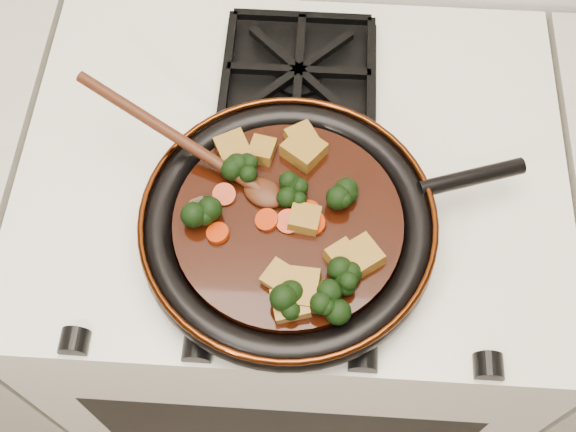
{
  "coord_description": "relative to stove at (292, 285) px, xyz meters",
  "views": [
    {
      "loc": [
        0.03,
        1.15,
        1.75
      ],
      "look_at": [
        0.0,
        1.56,
        0.97
      ],
      "focal_mm": 45.0,
      "sensor_mm": 36.0,
      "label": 1
    }
  ],
  "objects": [
    {
      "name": "tofu_cube_5",
      "position": [
        0.01,
        -0.01,
        0.52
      ],
      "size": [
        0.05,
        0.05,
        0.02
      ],
      "primitive_type": "cube",
      "rotation": [
        0.08,
        0.03,
        0.56
      ],
      "color": "olive",
      "rests_on": "braising_sauce"
    },
    {
      "name": "carrot_coin_3",
      "position": [
        0.03,
        -0.13,
        0.51
      ],
      "size": [
        0.03,
        0.03,
        0.02
      ],
      "primitive_type": "cylinder",
      "rotation": [
        0.29,
        -0.33,
        0.0
      ],
      "color": "#B02804",
      "rests_on": "braising_sauce"
    },
    {
      "name": "broccoli_floret_2",
      "position": [
        -0.11,
        -0.13,
        0.52
      ],
      "size": [
        0.08,
        0.08,
        0.07
      ],
      "primitive_type": null,
      "rotation": [
        -0.1,
        -0.18,
        2.95
      ],
      "color": "black",
      "rests_on": "braising_sauce"
    },
    {
      "name": "mushroom_slice_2",
      "position": [
        -0.11,
        -0.12,
        0.52
      ],
      "size": [
        0.04,
        0.03,
        0.03
      ],
      "primitive_type": "cylinder",
      "rotation": [
        0.81,
        0.0,
        0.1
      ],
      "color": "brown",
      "rests_on": "braising_sauce"
    },
    {
      "name": "tofu_cube_8",
      "position": [
        0.09,
        -0.17,
        0.52
      ],
      "size": [
        0.06,
        0.06,
        0.03
      ],
      "primitive_type": "cube",
      "rotation": [
        -0.08,
        -0.03,
        0.62
      ],
      "color": "olive",
      "rests_on": "braising_sauce"
    },
    {
      "name": "burner_grate_front",
      "position": [
        0.0,
        -0.14,
        0.46
      ],
      "size": [
        0.23,
        0.23,
        0.03
      ],
      "primitive_type": null,
      "color": "black",
      "rests_on": "stove"
    },
    {
      "name": "mushroom_slice_1",
      "position": [
        -0.11,
        -0.12,
        0.52
      ],
      "size": [
        0.04,
        0.04,
        0.02
      ],
      "primitive_type": "cylinder",
      "rotation": [
        0.52,
        0.0,
        2.99
      ],
      "color": "brown",
      "rests_on": "braising_sauce"
    },
    {
      "name": "stove",
      "position": [
        0.0,
        0.0,
        0.0
      ],
      "size": [
        0.76,
        0.6,
        0.9
      ],
      "primitive_type": "cube",
      "color": "silver",
      "rests_on": "ground"
    },
    {
      "name": "mushroom_slice_0",
      "position": [
        0.02,
        -0.23,
        0.52
      ],
      "size": [
        0.05,
        0.05,
        0.02
      ],
      "primitive_type": "cylinder",
      "rotation": [
        0.45,
        0.0,
        2.21
      ],
      "color": "brown",
      "rests_on": "braising_sauce"
    },
    {
      "name": "tofu_cube_9",
      "position": [
        0.01,
        -0.24,
        0.52
      ],
      "size": [
        0.05,
        0.05,
        0.03
      ],
      "primitive_type": "cube",
      "rotation": [
        -0.11,
        -0.04,
        1.85
      ],
      "color": "olive",
      "rests_on": "braising_sauce"
    },
    {
      "name": "tofu_cube_1",
      "position": [
        -0.04,
        -0.03,
        0.52
      ],
      "size": [
        0.04,
        0.04,
        0.02
      ],
      "primitive_type": "cube",
      "rotation": [
        -0.0,
        0.11,
        1.37
      ],
      "color": "olive",
      "rests_on": "braising_sauce"
    },
    {
      "name": "tofu_cube_2",
      "position": [
        0.02,
        -0.03,
        0.52
      ],
      "size": [
        0.06,
        0.06,
        0.03
      ],
      "primitive_type": "cube",
      "rotation": [
        -0.04,
        0.07,
        0.92
      ],
      "color": "olive",
      "rests_on": "braising_sauce"
    },
    {
      "name": "tofu_cube_3",
      "position": [
        0.02,
        -0.13,
        0.52
      ],
      "size": [
        0.04,
        0.04,
        0.02
      ],
      "primitive_type": "cube",
      "rotation": [
        0.07,
        0.07,
        1.43
      ],
      "color": "olive",
      "rests_on": "braising_sauce"
    },
    {
      "name": "broccoli_floret_3",
      "position": [
        0.06,
        -0.23,
        0.52
      ],
      "size": [
        0.08,
        0.09,
        0.07
      ],
      "primitive_type": null,
      "rotation": [
        0.18,
        -0.17,
        0.51
      ],
      "color": "black",
      "rests_on": "braising_sauce"
    },
    {
      "name": "tofu_cube_7",
      "position": [
        0.02,
        -0.22,
        0.52
      ],
      "size": [
        0.05,
        0.05,
        0.03
      ],
      "primitive_type": "cube",
      "rotation": [
        0.01,
        0.1,
        3.04
      ],
      "color": "olive",
      "rests_on": "braising_sauce"
    },
    {
      "name": "wooden_spoon",
      "position": [
        -0.11,
        -0.05,
        0.53
      ],
      "size": [
        0.17,
        0.1,
        0.28
      ],
      "rotation": [
        0.0,
        0.0,
        2.68
      ],
      "color": "#401C0D",
      "rests_on": "braising_sauce"
    },
    {
      "name": "carrot_coin_2",
      "position": [
        -0.03,
        -0.13,
        0.51
      ],
      "size": [
        0.03,
        0.03,
        0.02
      ],
      "primitive_type": "cylinder",
      "rotation": [
        0.13,
        -0.21,
        0.0
      ],
      "color": "#B02804",
      "rests_on": "braising_sauce"
    },
    {
      "name": "broccoli_floret_0",
      "position": [
        -0.06,
        -0.06,
        0.52
      ],
      "size": [
        0.08,
        0.08,
        0.07
      ],
      "primitive_type": null,
      "rotation": [
        0.2,
        -0.02,
        2.8
      ],
      "color": "black",
      "rests_on": "braising_sauce"
    },
    {
      "name": "carrot_coin_1",
      "position": [
        0.02,
        -0.11,
        0.51
      ],
      "size": [
        0.03,
        0.03,
        0.01
      ],
      "primitive_type": "cylinder",
      "rotation": [
        -0.13,
        -0.06,
        0.0
      ],
      "color": "#B02804",
      "rests_on": "braising_sauce"
    },
    {
      "name": "broccoli_floret_4",
      "position": [
        0.06,
        -0.1,
        0.52
      ],
      "size": [
        0.08,
        0.09,
        0.06
      ],
      "primitive_type": null,
      "rotation": [
        -0.04,
        -0.1,
        2.34
      ],
      "color": "black",
      "rests_on": "braising_sauce"
    },
    {
      "name": "tofu_cube_0",
      "position": [
        -0.0,
        -0.21,
        0.52
      ],
      "size": [
        0.05,
        0.05,
        0.03
      ],
      "primitive_type": "cube",
      "rotation": [
        -0.09,
        0.1,
        2.57
      ],
      "color": "olive",
      "rests_on": "braising_sauce"
    },
    {
      "name": "carrot_coin_4",
      "position": [
        0.0,
        -0.13,
        0.51
      ],
      "size": [
        0.03,
        0.03,
        0.02
      ],
      "primitive_type": "cylinder",
      "rotation": [
        0.3,
        -0.06,
        0.0
      ],
      "color": "#B02804",
      "rests_on": "braising_sauce"
    },
    {
      "name": "braising_sauce",
      "position": [
        0.0,
        -0.13,
        0.5
      ],
      "size": [
        0.29,
        0.29,
        0.02
      ],
      "primitive_type": "cylinder",
      "color": "black",
      "rests_on": "skillet"
    },
    {
      "name": "broccoli_floret_5",
      "position": [
        0.07,
        -0.2,
        0.52
      ],
      "size": [
        0.08,
        0.07,
        0.07
      ],
      "primitive_type": null,
      "rotation": [
        0.21,
        0.17,
        1.42
      ],
      "color": "black",
      "rests_on": "braising_sauce"
    },
    {
      "name": "carrot_coin_0",
      "position": [
        -0.08,
        -0.15,
        0.51
      ],
      "size": [
        0.03,
        0.03,
        0.01
      ],
      "primitive_type": "cylinder",
      "rotation": [
        -0.01,
        -0.15,
        0.0
      ],
      "color": "#B02804",
      "rests_on": "braising_sauce"
    },
    {
      "name": "broccoli_floret_1",
      "position": [
        0.01,
        -0.24,
        0.52
      ],
      "size": [
        0.09,
        0.08,
        0.06
      ],
      "primitive_type": null,
      "rotation": [
        -0.02,
        -0.1,
        0.51
      ],
      "color": "black",
      "rests_on": "braising_sauce"
    },
    {
      "name": "tofu_cube_6",
      "position": [
        0.07,
        -0.18,
        0.52
      ],
      "size": [
        0.05,
        0.05,
        0.02
      ],
      "primitive_type": "cube",
      "rotation": [
        0.08,
        -0.02,
        2.25
      ],
      "color": "olive",
      "rests_on": "braising_sauce"
    },
    {
      "name": "broccoli_floret_6",
      "position": [
        0.01,
        -0.09,
        0.52
      ],
      "size": [
        0.08,
        0.09,
        0.07
      ],
      "primitive_type": null,
      "rotation": [
        0.2,
        0.07,
        2.38
      ],
      "color": "black",
      "rests_on": "braising_sauce"
    },
    {
      "name": "carrot_coin_5",
      "position": [
        -0.08,
        -0.1,
        0.51
      ],
      "size": [
        0.03,
        0.03,
        0.02
      ],
      "primitive_type": "cylinder",
      "rotation": [
        0.28,
        0.06,
        0.0
      ],
      "color": "#B02804",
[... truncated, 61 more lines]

